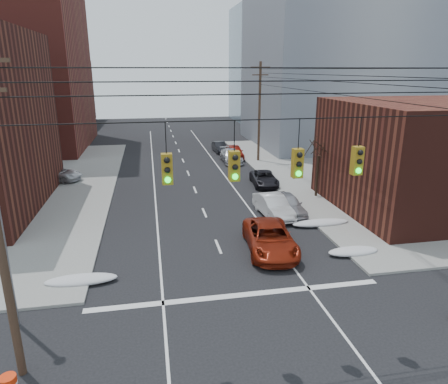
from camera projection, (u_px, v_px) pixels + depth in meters
name	position (u px, v px, depth m)	size (l,w,h in m)	color
sidewalk_ne	(442.00, 168.00, 42.72)	(40.00, 40.00, 0.15)	gray
building_brick_far	(28.00, 92.00, 75.77)	(22.00, 18.00, 12.00)	#451B14
building_office	(337.00, 51.00, 54.16)	(22.00, 20.00, 25.00)	gray
building_glass	(287.00, 65.00, 79.37)	(20.00, 18.00, 22.00)	gray
building_storefront	(447.00, 156.00, 29.65)	(16.00, 12.00, 8.00)	#451B14
utility_pole_far	(259.00, 111.00, 44.35)	(2.20, 0.28, 11.00)	#473323
traffic_signals	(266.00, 163.00, 13.31)	(17.00, 0.42, 2.02)	black
bare_tree	(317.00, 170.00, 32.41)	(2.09, 2.20, 4.93)	black
snow_nw	(81.00, 280.00, 19.70)	(3.50, 1.08, 0.42)	silver
snow_ne	(353.00, 251.00, 22.78)	(3.00, 1.08, 0.42)	silver
snow_east_far	(321.00, 223.00, 27.01)	(4.00, 1.08, 0.42)	silver
red_pickup	(270.00, 238.00, 23.12)	(2.62, 5.68, 1.58)	maroon
parked_car_a	(287.00, 204.00, 29.02)	(1.80, 4.48, 1.53)	#B3B2B7
parked_car_b	(273.00, 206.00, 28.67)	(1.62, 4.64, 1.53)	silver
parked_car_c	(264.00, 178.00, 36.39)	(2.13, 4.61, 1.28)	black
parked_car_d	(231.00, 156.00, 45.44)	(2.03, 5.01, 1.45)	#B6B7BB
parked_car_e	(235.00, 152.00, 47.44)	(1.86, 4.63, 1.58)	maroon
parked_car_f	(220.00, 147.00, 51.04)	(1.38, 3.95, 1.30)	black
lot_car_a	(9.00, 188.00, 32.69)	(1.57, 4.49, 1.48)	silver
lot_car_b	(55.00, 174.00, 37.19)	(2.24, 4.85, 1.35)	#B9BABE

